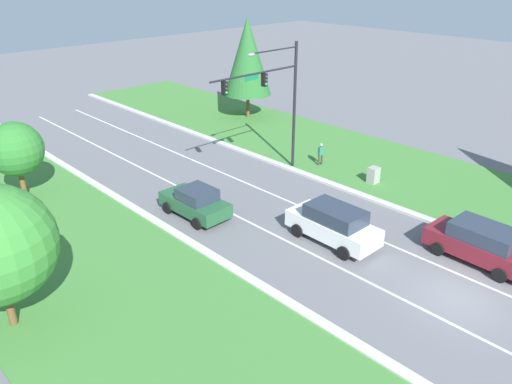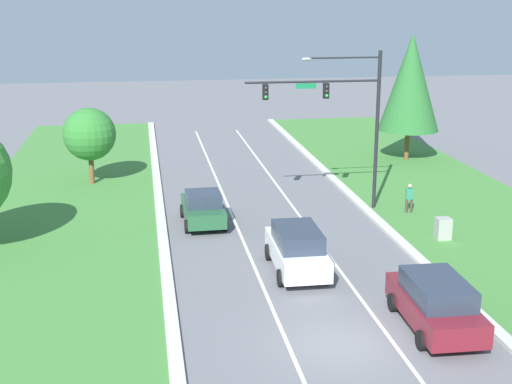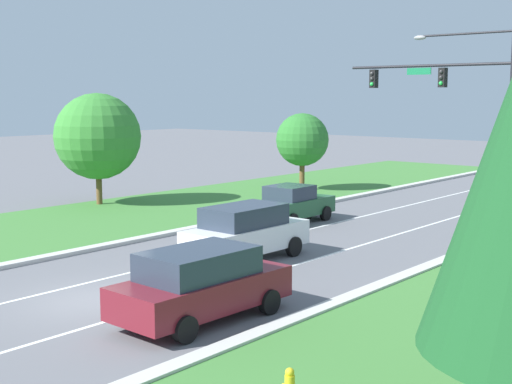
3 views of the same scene
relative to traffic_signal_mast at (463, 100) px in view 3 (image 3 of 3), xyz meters
The scene contains 11 objects.
ground_plane 16.90m from the traffic_signal_mast, 105.30° to the right, with size 160.00×160.00×0.00m, color slate.
curb_strip_right 16.41m from the traffic_signal_mast, 84.58° to the right, with size 0.50×90.00×0.15m.
lane_stripe_inner_left 17.43m from the traffic_signal_mast, 111.35° to the right, with size 0.14×81.00×0.01m.
lane_stripe_inner_right 16.54m from the traffic_signal_mast, 98.88° to the right, with size 0.14×81.00×0.01m.
traffic_signal_mast is the anchor object (origin of this frame).
forest_sedan 9.17m from the traffic_signal_mast, behind, with size 2.22×4.43×1.76m.
white_suv 10.65m from the traffic_signal_mast, 116.58° to the right, with size 2.23×5.00×1.99m.
burgundy_suv 15.40m from the traffic_signal_mast, 92.26° to the right, with size 2.39×5.05×1.92m.
utility_cabinet 8.49m from the traffic_signal_mast, 57.79° to the right, with size 0.70×0.60×1.14m.
oak_near_left_tree 19.34m from the traffic_signal_mast, 168.49° to the right, with size 4.64×4.64×6.07m.
oak_far_left_tree 16.18m from the traffic_signal_mast, 150.26° to the left, with size 3.27×3.27×4.86m.
Camera 3 is at (16.45, -12.33, 5.86)m, focal length 50.00 mm.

